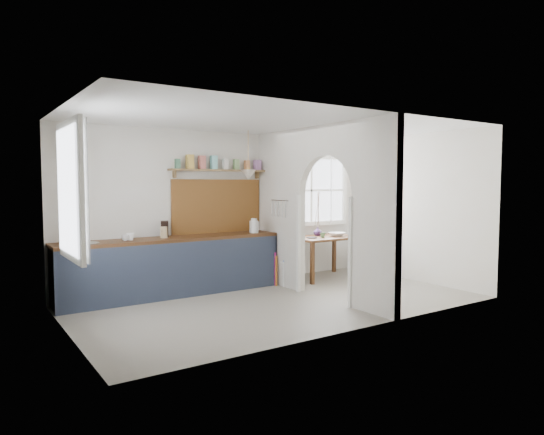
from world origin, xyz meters
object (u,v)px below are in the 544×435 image
dining_table (324,257)px  chair_left (288,259)px  vase (318,231)px  kettle (254,226)px  chair_right (361,251)px

dining_table → chair_left: size_ratio=1.41×
dining_table → vase: 0.50m
chair_left → dining_table: bearing=102.6°
chair_left → vase: size_ratio=5.27×
dining_table → kettle: (-1.43, 0.12, 0.64)m
vase → kettle: bearing=-177.6°
dining_table → chair_right: bearing=0.5°
dining_table → vase: size_ratio=7.46×
dining_table → chair_left: 0.88m
dining_table → vase: vase is taller
chair_right → chair_left: bearing=80.3°
dining_table → chair_right: chair_right is taller
dining_table → chair_right: (0.96, 0.01, 0.05)m
chair_right → vase: vase is taller
dining_table → vase: bearing=90.4°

